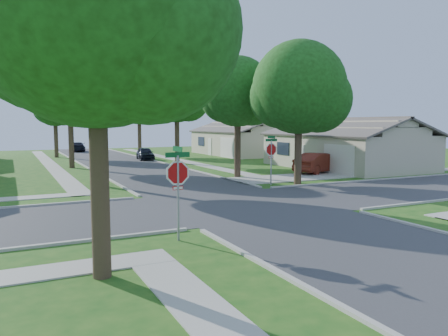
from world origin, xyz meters
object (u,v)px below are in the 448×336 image
at_px(tree_w_far, 55,107).
at_px(tree_ne_corner, 300,92).
at_px(tree_w_near, 96,82).
at_px(car_curb_east, 145,153).
at_px(tree_e_far, 139,105).
at_px(car_driveway, 319,163).
at_px(car_curb_west, 77,147).
at_px(tree_e_mid, 177,96).
at_px(tree_w_mid, 70,90).
at_px(stop_sign_sw, 178,177).
at_px(stop_sign_ne, 271,152).
at_px(tree_sw_corner, 98,10).
at_px(house_ne_near, 345,150).
at_px(house_ne_far, 242,142).
at_px(tree_e_near, 238,95).

relative_size(tree_w_far, tree_ne_corner, 0.93).
relative_size(tree_w_near, car_curb_east, 2.36).
distance_m(tree_e_far, car_driveway, 26.70).
bearing_deg(car_curb_west, tree_e_mid, 107.02).
distance_m(tree_w_mid, tree_w_far, 13.04).
distance_m(tree_w_near, car_curb_east, 19.93).
relative_size(tree_e_far, car_curb_east, 2.29).
bearing_deg(stop_sign_sw, car_curb_west, 85.85).
xyz_separation_m(tree_e_far, tree_w_near, (-9.40, -25.00, 0.14)).
xyz_separation_m(stop_sign_ne, tree_sw_corner, (-12.14, -11.69, 4.23)).
height_order(stop_sign_ne, tree_e_mid, tree_e_mid).
xyz_separation_m(house_ne_near, house_ne_far, (0.00, 18.00, 0.00)).
bearing_deg(tree_sw_corner, tree_ne_corner, 39.07).
distance_m(tree_e_mid, car_curb_east, 7.99).
distance_m(tree_e_far, tree_w_far, 9.42).
relative_size(stop_sign_ne, tree_w_mid, 0.31).
height_order(car_driveway, car_curb_west, car_driveway).
distance_m(stop_sign_sw, tree_w_near, 14.30).
distance_m(tree_e_mid, tree_sw_corner, 30.54).
height_order(tree_ne_corner, house_ne_far, tree_ne_corner).
bearing_deg(car_curb_west, tree_ne_corner, 103.11).
xyz_separation_m(stop_sign_ne, house_ne_near, (11.29, 6.30, -0.51)).
bearing_deg(house_ne_near, house_ne_far, 90.00).
height_order(tree_e_near, house_ne_far, tree_e_near).
height_order(tree_e_mid, car_curb_west, tree_e_mid).
relative_size(tree_ne_corner, house_ne_far, 0.64).
bearing_deg(stop_sign_ne, house_ne_near, 29.14).
xyz_separation_m(stop_sign_sw, tree_w_far, (0.05, 38.71, 3.48)).
height_order(stop_sign_sw, house_ne_far, house_ne_far).
bearing_deg(tree_ne_corner, tree_e_far, 93.09).
relative_size(tree_e_mid, tree_w_far, 1.15).
height_order(tree_ne_corner, car_driveway, tree_ne_corner).
bearing_deg(car_curb_west, house_ne_near, 120.05).
bearing_deg(house_ne_near, stop_sign_ne, -150.86).
bearing_deg(house_ne_near, tree_w_far, 131.90).
relative_size(house_ne_near, car_curb_east, 3.58).
distance_m(stop_sign_sw, car_curb_west, 48.44).
height_order(tree_w_near, car_driveway, tree_w_near).
bearing_deg(stop_sign_ne, car_curb_east, 93.94).
height_order(stop_sign_sw, tree_e_mid, tree_e_mid).
xyz_separation_m(tree_sw_corner, tree_ne_corner, (13.80, 11.20, -0.67)).
bearing_deg(tree_w_mid, tree_e_far, 54.15).
xyz_separation_m(house_ne_near, car_curb_west, (-17.19, 32.60, -0.88)).
xyz_separation_m(tree_e_near, tree_w_near, (-9.40, 0.00, 0.47)).
bearing_deg(stop_sign_sw, car_curb_east, 75.79).
bearing_deg(tree_w_far, car_curb_east, -43.75).
bearing_deg(car_curb_east, tree_w_near, -106.87).
bearing_deg(tree_w_near, car_curb_west, 84.31).
height_order(tree_e_mid, car_curb_east, tree_e_mid).
bearing_deg(tree_e_mid, car_curb_west, 104.78).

